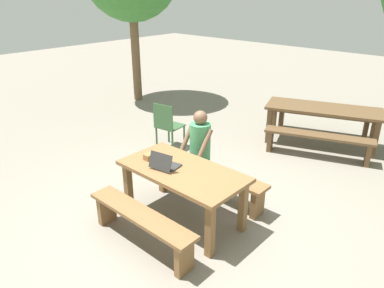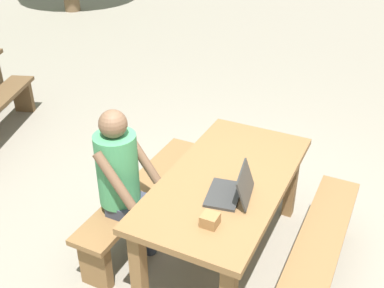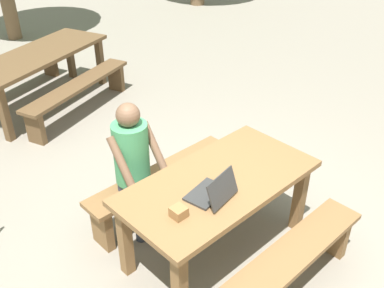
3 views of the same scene
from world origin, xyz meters
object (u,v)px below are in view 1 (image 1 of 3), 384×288
(plastic_chair, at_px, (167,125))
(picnic_table_mid, at_px, (323,113))
(picnic_table_front, at_px, (183,177))
(person_seated, at_px, (199,146))
(small_pouch, at_px, (148,157))
(laptop, at_px, (165,164))

(plastic_chair, xyz_separation_m, picnic_table_mid, (2.06, 2.17, 0.16))
(picnic_table_front, distance_m, person_seated, 0.77)
(picnic_table_mid, bearing_deg, person_seated, -121.47)
(person_seated, xyz_separation_m, picnic_table_mid, (0.59, 2.96, -0.10))
(person_seated, distance_m, picnic_table_mid, 3.02)
(plastic_chair, bearing_deg, picnic_table_front, 132.68)
(picnic_table_front, relative_size, plastic_chair, 1.81)
(picnic_table_mid, bearing_deg, picnic_table_front, -114.26)
(picnic_table_front, bearing_deg, person_seated, 115.67)
(small_pouch, distance_m, plastic_chair, 2.05)
(picnic_table_front, xyz_separation_m, plastic_chair, (-1.80, 1.48, -0.14))
(laptop, xyz_separation_m, plastic_chair, (-1.59, 1.60, -0.32))
(picnic_table_mid, bearing_deg, plastic_chair, -153.63)
(picnic_table_front, height_order, person_seated, person_seated)
(person_seated, bearing_deg, picnic_table_front, -64.33)
(laptop, xyz_separation_m, small_pouch, (-0.33, 0.02, -0.02))
(picnic_table_front, distance_m, small_pouch, 0.56)
(small_pouch, bearing_deg, plastic_chair, 128.66)
(person_seated, bearing_deg, small_pouch, -104.29)
(person_seated, bearing_deg, picnic_table_mid, 78.65)
(small_pouch, bearing_deg, picnic_table_front, 11.12)
(small_pouch, distance_m, picnic_table_mid, 3.83)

